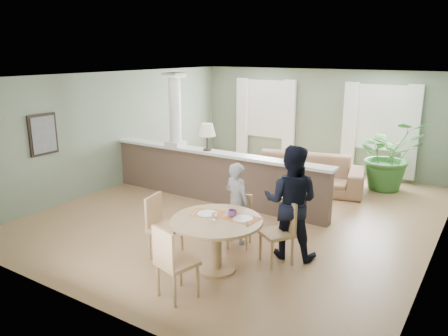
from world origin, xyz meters
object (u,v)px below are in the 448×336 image
Objects in this scene: houseplant at (389,155)px; chair_far_man at (281,229)px; sofa at (301,173)px; man_person at (291,202)px; child_person at (237,203)px; chair_side at (161,223)px; chair_near at (172,260)px; chair_far_boy at (240,218)px; dining_table at (217,230)px.

houseplant reaches higher than chair_far_man.
sofa is 3.55m from man_person.
chair_side is at bearing 72.64° from child_person.
man_person is at bearing -65.02° from chair_side.
chair_near reaches higher than chair_side.
chair_far_boy is 0.48× the size of man_person.
chair_far_man is at bearing -96.00° from houseplant.
man_person is (0.87, 0.07, 0.42)m from chair_far_boy.
child_person reaches higher than dining_table.
houseplant is 5.57m from dining_table.
chair_far_boy is 0.86× the size of chair_side.
houseplant is at bearing -108.55° from man_person.
chair_far_man is at bearing 179.03° from child_person.
sofa is 3.74m from chair_far_man.
dining_table is 0.96× the size of child_person.
chair_far_man is (-0.49, -4.68, -0.29)m from houseplant.
houseplant reaches higher than chair_far_boy.
chair_far_man is 1.86m from chair_side.
child_person is (0.23, -3.29, 0.29)m from sofa.
sofa is at bearing -145.80° from houseplant.
chair_near is 2.14m from man_person.
man_person reaches higher than chair_side.
chair_near is at bearing -105.03° from chair_far_boy.
houseplant is 4.72m from chair_far_man.
man_person is (-0.46, -4.43, 0.07)m from houseplant.
houseplant is (1.66, 1.13, 0.42)m from sofa.
man_person is at bearing -13.97° from chair_far_boy.
man_person is at bearing 56.00° from dining_table.
sofa is 4.44m from chair_side.
sofa is at bearing 141.40° from chair_far_man.
houseplant is 1.63× the size of chair_near.
chair_side reaches higher than sofa.
man_person is (0.03, 0.25, 0.36)m from chair_far_man.
child_person is (-0.29, 1.03, 0.05)m from dining_table.
chair_far_man is at bearing -31.03° from chair_far_boy.
chair_far_man is 0.54× the size of man_person.
man_person is (0.98, -0.01, 0.20)m from child_person.
chair_far_man is 0.70× the size of child_person.
dining_table is (0.52, -4.32, 0.23)m from sofa.
chair_near is 2.01m from child_person.
chair_far_boy is at bearing -106.43° from houseplant.
man_person is at bearing 115.67° from chair_far_man.
dining_table is at bearing 43.35° from man_person.
man_person reaches higher than chair_far_man.
chair_far_man is 0.96× the size of chair_near.
child_person is (-0.23, 1.99, 0.14)m from chair_near.
chair_far_boy is 0.97m from man_person.
man_person is at bearing -95.91° from houseplant.
chair_side is 0.56× the size of man_person.
chair_near is 1.27m from chair_side.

